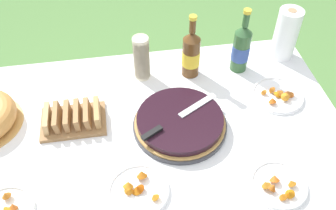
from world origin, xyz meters
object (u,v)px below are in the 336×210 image
Objects in this scene: snack_plate_far at (278,95)px; paper_towel_roll at (286,34)px; cider_bottle_amber at (191,54)px; bread_board at (73,118)px; serving_knife at (174,119)px; cider_bottle_green at (241,48)px; snack_plate_near at (139,190)px; cup_stack at (142,58)px; berry_tart at (180,122)px; snack_plate_right at (279,185)px.

snack_plate_far is 0.32m from paper_towel_roll.
bread_board is (-0.53, -0.22, -0.09)m from cider_bottle_amber.
serving_knife is 0.41m from bread_board.
bread_board is at bearing -163.61° from cider_bottle_green.
snack_plate_near is at bearing -58.05° from bread_board.
paper_towel_roll is at bearing 66.62° from snack_plate_far.
cup_stack is 0.68× the size of cider_bottle_green.
bread_board is at bearing -164.12° from paper_towel_roll.
serving_knife is 1.49× the size of snack_plate_far.
cup_stack is at bearing 178.04° from cider_bottle_green.
bread_board is at bearing 121.95° from snack_plate_near.
snack_plate_far is (0.45, 0.10, -0.02)m from berry_tart.
berry_tart is 0.36m from cup_stack.
cider_bottle_amber is 1.53× the size of snack_plate_right.
snack_plate_right is at bearing -94.05° from cider_bottle_green.
cup_stack is at bearing 157.71° from snack_plate_far.
snack_plate_far is at bearing 0.47° from bread_board.
cup_stack is 0.99× the size of snack_plate_near.
snack_plate_far is (0.65, 0.37, 0.00)m from snack_plate_near.
berry_tart is at bearing -137.19° from cider_bottle_green.
cup_stack is 1.06× the size of snack_plate_right.
bread_board is (-0.40, 0.10, -0.04)m from serving_knife.
snack_plate_right is at bearing -74.09° from cider_bottle_amber.
snack_plate_right is 0.83m from bread_board.
snack_plate_right is (0.29, -0.33, -0.02)m from berry_tart.
snack_plate_near is at bearing -150.27° from snack_plate_far.
snack_plate_far is at bearing 29.73° from snack_plate_near.
snack_plate_near is 0.75m from snack_plate_far.
cup_stack is 0.78m from snack_plate_right.
cider_bottle_amber is at bearing 71.06° from berry_tart.
cider_bottle_amber is (0.22, -0.02, 0.01)m from cup_stack.
bread_board is (-0.31, -0.24, -0.08)m from cup_stack.
cider_bottle_amber is 0.47m from paper_towel_roll.
cider_bottle_green is 0.24m from paper_towel_roll.
snack_plate_right is at bearing -7.00° from snack_plate_near.
snack_plate_right is 0.77m from paper_towel_roll.
bread_board is (-1.00, -0.28, -0.10)m from paper_towel_roll.
berry_tart is 1.12× the size of serving_knife.
cider_bottle_green is 1.40× the size of snack_plate_far.
cider_bottle_amber is (0.13, 0.33, 0.05)m from serving_knife.
cup_stack reaches higher than berry_tart.
cup_stack is 0.40m from bread_board.
berry_tart is 1.86× the size of snack_plate_right.
cider_bottle_green reaches higher than paper_towel_roll.
snack_plate_near reaches higher than snack_plate_right.
snack_plate_far is at bearing -22.29° from cup_stack.
serving_knife is 0.36m from cup_stack.
cup_stack reaches higher than snack_plate_near.
serving_knife is at bearing -112.04° from cider_bottle_amber.
serving_knife is 1.55× the size of snack_plate_near.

